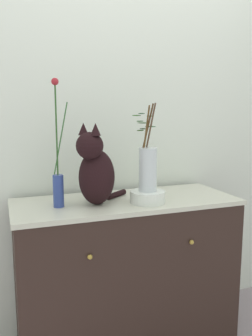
% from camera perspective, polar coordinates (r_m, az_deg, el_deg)
% --- Properties ---
extents(wall_back, '(4.40, 0.08, 2.60)m').
position_cam_1_polar(wall_back, '(2.21, -2.91, 7.28)').
color(wall_back, silver).
rests_on(wall_back, ground_plane).
extents(sideboard, '(1.25, 0.52, 0.89)m').
position_cam_1_polar(sideboard, '(2.12, 0.00, -16.87)').
color(sideboard, '#2E1F1A').
rests_on(sideboard, ground_plane).
extents(cat_sitting, '(0.36, 0.31, 0.43)m').
position_cam_1_polar(cat_sitting, '(1.83, -5.02, -0.38)').
color(cat_sitting, black).
rests_on(cat_sitting, sideboard).
extents(vase_slim_green, '(0.09, 0.06, 0.65)m').
position_cam_1_polar(vase_slim_green, '(1.82, -11.07, -1.79)').
color(vase_slim_green, '#2F428E').
rests_on(vase_slim_green, sideboard).
extents(bowl_porcelain, '(0.19, 0.19, 0.06)m').
position_cam_1_polar(bowl_porcelain, '(1.89, 3.55, -4.73)').
color(bowl_porcelain, white).
rests_on(bowl_porcelain, sideboard).
extents(vase_glass_clear, '(0.15, 0.17, 0.47)m').
position_cam_1_polar(vase_glass_clear, '(1.86, 3.56, 0.32)').
color(vase_glass_clear, silver).
rests_on(vase_glass_clear, bowl_porcelain).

